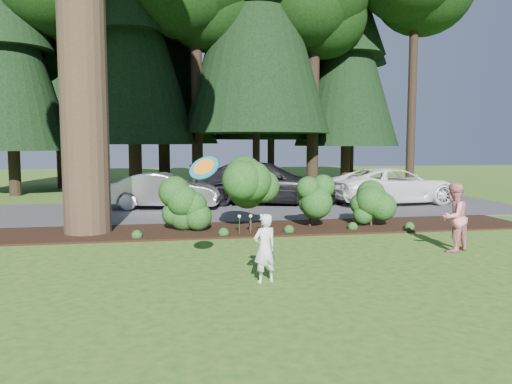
{
  "coord_description": "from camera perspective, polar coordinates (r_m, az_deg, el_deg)",
  "views": [
    {
      "loc": [
        -2.45,
        -10.54,
        2.45
      ],
      "look_at": [
        -0.4,
        1.01,
        1.3
      ],
      "focal_mm": 35.0,
      "sensor_mm": 36.0,
      "label": 1
    }
  ],
  "objects": [
    {
      "name": "mulch_bed",
      "position": [
        14.22,
        0.0,
        -4.22
      ],
      "size": [
        16.0,
        2.5,
        0.05
      ],
      "primitive_type": "cube",
      "color": "black",
      "rests_on": "ground"
    },
    {
      "name": "frisbee",
      "position": [
        8.39,
        -5.97,
        2.8
      ],
      "size": [
        0.6,
        0.44,
        0.52
      ],
      "color": "#16747B",
      "rests_on": "ground"
    },
    {
      "name": "car_silver_wagon",
      "position": [
        18.77,
        -10.39,
        0.14
      ],
      "size": [
        4.24,
        2.2,
        1.33
      ],
      "primitive_type": "imported",
      "rotation": [
        0.0,
        0.0,
        1.37
      ],
      "color": "silver",
      "rests_on": "driveway"
    },
    {
      "name": "shrub_row",
      "position": [
        14.15,
        3.15,
        -1.07
      ],
      "size": [
        6.53,
        1.6,
        1.61
      ],
      "color": "#133C12",
      "rests_on": "ground"
    },
    {
      "name": "car_dark_suv",
      "position": [
        19.97,
        1.0,
        1.03
      ],
      "size": [
        6.11,
        3.63,
        1.66
      ],
      "primitive_type": "imported",
      "rotation": [
        0.0,
        0.0,
        1.33
      ],
      "color": "black",
      "rests_on": "driveway"
    },
    {
      "name": "lily_cluster",
      "position": [
        13.27,
        -0.63,
        -2.87
      ],
      "size": [
        0.69,
        0.09,
        0.57
      ],
      "color": "#133C12",
      "rests_on": "ground"
    },
    {
      "name": "ground",
      "position": [
        11.1,
        2.96,
        -7.16
      ],
      "size": [
        80.0,
        80.0,
        0.0
      ],
      "primitive_type": "plane",
      "color": "#2A5317",
      "rests_on": "ground"
    },
    {
      "name": "tree_wall",
      "position": [
        27.96,
        -4.47,
        20.19
      ],
      "size": [
        25.66,
        12.15,
        17.09
      ],
      "color": "black",
      "rests_on": "ground"
    },
    {
      "name": "driveway",
      "position": [
        18.37,
        -2.32,
        -2.02
      ],
      "size": [
        22.0,
        6.0,
        0.03
      ],
      "primitive_type": "cube",
      "color": "#38383A",
      "rests_on": "ground"
    },
    {
      "name": "car_white_suv",
      "position": [
        20.7,
        15.49,
        0.68
      ],
      "size": [
        5.41,
        2.93,
        1.44
      ],
      "primitive_type": "imported",
      "rotation": [
        0.0,
        0.0,
        1.68
      ],
      "color": "white",
      "rests_on": "driveway"
    },
    {
      "name": "child",
      "position": [
        8.82,
        1.02,
        -6.44
      ],
      "size": [
        0.52,
        0.43,
        1.22
      ],
      "primitive_type": "imported",
      "rotation": [
        0.0,
        0.0,
        3.5
      ],
      "color": "white",
      "rests_on": "ground"
    },
    {
      "name": "adult",
      "position": [
        12.14,
        21.63,
        -2.7
      ],
      "size": [
        0.95,
        0.88,
        1.56
      ],
      "primitive_type": "imported",
      "rotation": [
        0.0,
        0.0,
        3.62
      ],
      "color": "red",
      "rests_on": "ground"
    }
  ]
}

